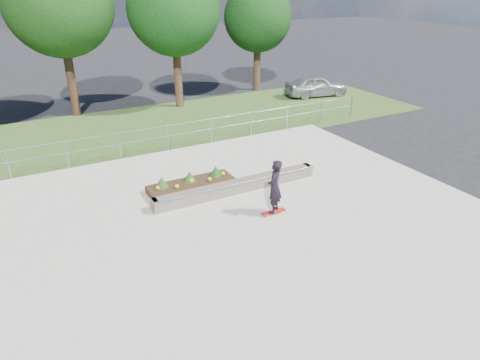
% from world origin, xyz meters
% --- Properties ---
extents(ground, '(120.00, 120.00, 0.00)m').
position_xyz_m(ground, '(0.00, 0.00, 0.00)').
color(ground, black).
rests_on(ground, ground).
extents(grass_verge, '(30.00, 8.00, 0.02)m').
position_xyz_m(grass_verge, '(0.00, 11.00, 0.01)').
color(grass_verge, '#314A1D').
rests_on(grass_verge, ground).
extents(concrete_slab, '(15.00, 15.00, 0.06)m').
position_xyz_m(concrete_slab, '(0.00, 0.00, 0.03)').
color(concrete_slab, '#A8A595').
rests_on(concrete_slab, ground).
extents(fence, '(20.06, 0.06, 1.20)m').
position_xyz_m(fence, '(0.00, 7.50, 0.77)').
color(fence, '#93959B').
rests_on(fence, ground).
extents(tree_mid_left, '(5.25, 5.25, 8.25)m').
position_xyz_m(tree_mid_left, '(-2.50, 15.00, 5.61)').
color(tree_mid_left, black).
rests_on(tree_mid_left, ground).
extents(tree_mid_right, '(4.90, 4.90, 7.70)m').
position_xyz_m(tree_mid_right, '(3.00, 14.00, 5.23)').
color(tree_mid_right, '#352015').
rests_on(tree_mid_right, ground).
extents(tree_far_right, '(4.20, 4.20, 6.60)m').
position_xyz_m(tree_far_right, '(9.00, 15.50, 4.48)').
color(tree_far_right, '#332114').
rests_on(tree_far_right, ground).
extents(grind_ledge, '(6.00, 0.44, 0.43)m').
position_xyz_m(grind_ledge, '(0.75, 2.67, 0.26)').
color(grind_ledge, brown).
rests_on(grind_ledge, concrete_slab).
extents(planter_bed, '(3.00, 1.20, 0.61)m').
position_xyz_m(planter_bed, '(-0.56, 3.54, 0.24)').
color(planter_bed, black).
rests_on(planter_bed, concrete_slab).
extents(skateboarder, '(0.80, 0.70, 1.77)m').
position_xyz_m(skateboarder, '(1.00, 0.80, 0.98)').
color(skateboarder, silver).
rests_on(skateboarder, concrete_slab).
extents(parked_car, '(4.09, 2.22, 1.32)m').
position_xyz_m(parked_car, '(11.36, 12.24, 0.66)').
color(parked_car, '#A1A7AB').
rests_on(parked_car, ground).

